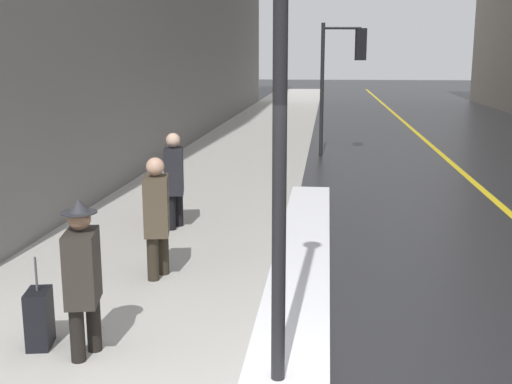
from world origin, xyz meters
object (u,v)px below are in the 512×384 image
lamp_post (281,11)px  rolling_suitcase (39,319)px  pedestrian_nearside (82,272)px  pedestrian_in_glasses (157,212)px  pedestrian_with_shoulder_bag (174,176)px  traffic_light_near (346,61)px

lamp_post → rolling_suitcase: lamp_post is taller
lamp_post → pedestrian_nearside: lamp_post is taller
lamp_post → rolling_suitcase: size_ratio=5.74×
pedestrian_in_glasses → pedestrian_with_shoulder_bag: size_ratio=0.99×
traffic_light_near → pedestrian_with_shoulder_bag: (-3.03, -8.67, -1.86)m
pedestrian_with_shoulder_bag → rolling_suitcase: bearing=-14.7°
pedestrian_nearside → rolling_suitcase: size_ratio=1.67×
pedestrian_in_glasses → lamp_post: bearing=21.6°
traffic_light_near → pedestrian_with_shoulder_bag: traffic_light_near is taller
lamp_post → pedestrian_in_glasses: 4.05m
traffic_light_near → pedestrian_with_shoulder_bag: bearing=-119.0°
pedestrian_in_glasses → pedestrian_with_shoulder_bag: pedestrian_with_shoulder_bag is taller
pedestrian_nearside → pedestrian_with_shoulder_bag: (-0.26, 4.81, 0.04)m
pedestrian_in_glasses → traffic_light_near: bearing=155.2°
pedestrian_nearside → rolling_suitcase: 0.80m
lamp_post → traffic_light_near: (0.86, 13.93, -0.45)m
lamp_post → pedestrian_in_glasses: bearing=123.0°
lamp_post → traffic_light_near: lamp_post is taller
pedestrian_with_shoulder_bag → rolling_suitcase: (-0.28, -4.66, -0.60)m
pedestrian_with_shoulder_bag → rolling_suitcase: pedestrian_with_shoulder_bag is taller
pedestrian_nearside → rolling_suitcase: bearing=-117.4°
pedestrian_with_shoulder_bag → pedestrian_in_glasses: bearing=-2.9°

